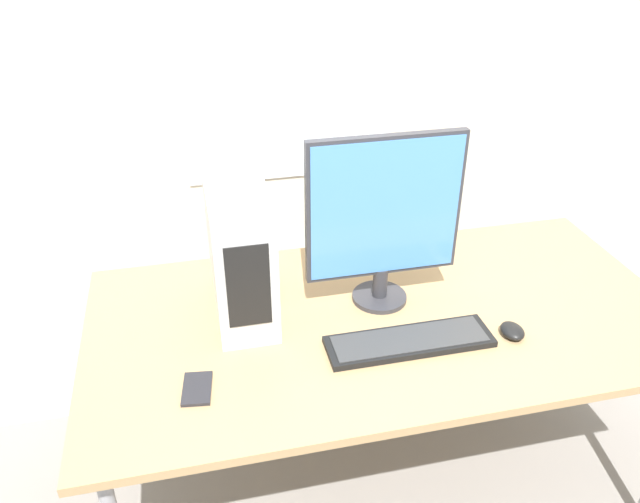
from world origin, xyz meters
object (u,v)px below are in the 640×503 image
object	(u,v)px
monitor_main	(384,216)
mouse	(512,331)
pc_tower	(240,251)
cell_phone	(197,389)
keyboard	(409,341)

from	to	relation	value
monitor_main	mouse	distance (m)	0.52
mouse	pc_tower	bearing A→B (deg)	157.84
pc_tower	monitor_main	xyz separation A→B (m)	(0.44, -0.04, 0.09)
mouse	cell_phone	xyz separation A→B (m)	(-0.95, -0.03, -0.01)
keyboard	mouse	bearing A→B (deg)	-5.22
monitor_main	cell_phone	bearing A→B (deg)	-153.86
keyboard	cell_phone	xyz separation A→B (m)	(-0.63, -0.06, -0.01)
monitor_main	keyboard	size ratio (longest dim) A/B	1.14
keyboard	mouse	xyz separation A→B (m)	(0.32, -0.03, 0.01)
pc_tower	cell_phone	xyz separation A→B (m)	(-0.17, -0.34, -0.21)
monitor_main	mouse	bearing A→B (deg)	-39.30
pc_tower	mouse	world-z (taller)	pc_tower
monitor_main	mouse	size ratio (longest dim) A/B	6.44
keyboard	cell_phone	size ratio (longest dim) A/B	3.70
pc_tower	mouse	bearing A→B (deg)	-22.16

